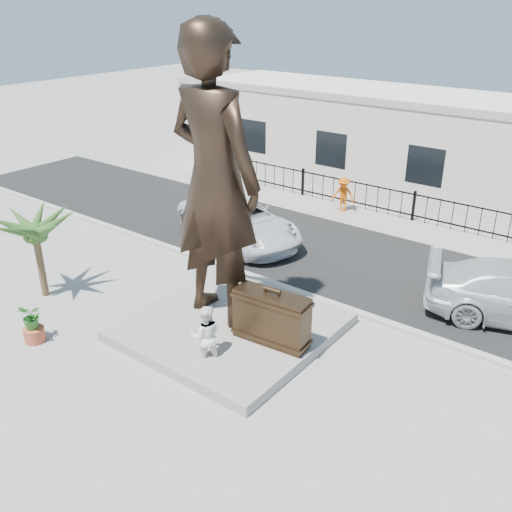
{
  "coord_description": "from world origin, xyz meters",
  "views": [
    {
      "loc": [
        8.41,
        -8.98,
        8.66
      ],
      "look_at": [
        0.0,
        2.0,
        2.3
      ],
      "focal_mm": 40.0,
      "sensor_mm": 36.0,
      "label": 1
    }
  ],
  "objects_px": {
    "statue": "(215,180)",
    "car_white": "(239,221)",
    "suitcase": "(272,318)",
    "tourist": "(206,336)"
  },
  "relations": [
    {
      "from": "statue",
      "to": "suitcase",
      "type": "xyz_separation_m",
      "value": [
        2.09,
        -0.3,
        -3.26
      ]
    },
    {
      "from": "statue",
      "to": "car_white",
      "type": "bearing_deg",
      "value": -53.0
    },
    {
      "from": "tourist",
      "to": "car_white",
      "type": "distance_m",
      "value": 8.08
    },
    {
      "from": "suitcase",
      "to": "tourist",
      "type": "distance_m",
      "value": 1.77
    },
    {
      "from": "tourist",
      "to": "statue",
      "type": "bearing_deg",
      "value": -100.67
    },
    {
      "from": "suitcase",
      "to": "tourist",
      "type": "bearing_deg",
      "value": -129.18
    },
    {
      "from": "statue",
      "to": "tourist",
      "type": "bearing_deg",
      "value": 125.82
    },
    {
      "from": "statue",
      "to": "car_white",
      "type": "relative_size",
      "value": 1.41
    },
    {
      "from": "tourist",
      "to": "car_white",
      "type": "xyz_separation_m",
      "value": [
        -4.42,
        6.77,
        -0.04
      ]
    },
    {
      "from": "tourist",
      "to": "car_white",
      "type": "bearing_deg",
      "value": -99.79
    }
  ]
}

